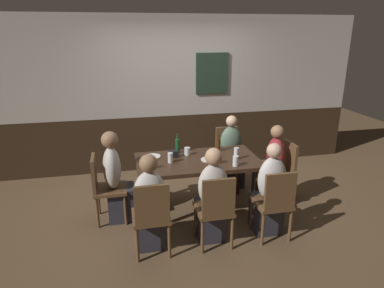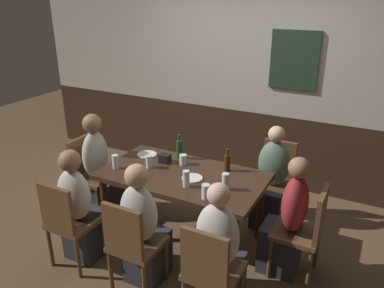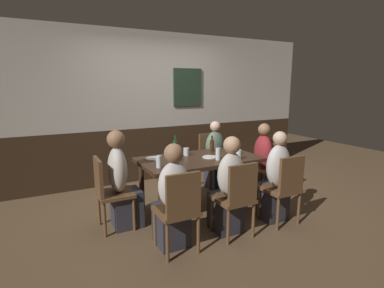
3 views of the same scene
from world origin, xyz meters
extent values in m
plane|color=brown|center=(0.00, 0.00, 0.00)|extent=(12.00, 12.00, 0.00)
cube|color=#332316|center=(0.00, 1.65, 0.47)|extent=(6.40, 0.10, 0.95)
cube|color=#B7B2A8|center=(0.00, 1.65, 1.77)|extent=(6.40, 0.10, 1.65)
cube|color=#233828|center=(0.62, 1.58, 1.65)|extent=(0.56, 0.03, 0.68)
cube|color=#382316|center=(0.00, 0.00, 0.71)|extent=(1.60, 0.88, 0.05)
cylinder|color=#382316|center=(-0.70, -0.36, 0.34)|extent=(0.07, 0.07, 0.69)
cylinder|color=#382316|center=(0.70, -0.36, 0.34)|extent=(0.07, 0.07, 0.69)
cylinder|color=#382316|center=(-0.70, 0.36, 0.34)|extent=(0.07, 0.07, 0.69)
cylinder|color=#382316|center=(0.70, 0.36, 0.34)|extent=(0.07, 0.07, 0.69)
cube|color=brown|center=(0.00, -0.78, 0.43)|extent=(0.40, 0.40, 0.04)
cube|color=brown|center=(0.00, -0.96, 0.67)|extent=(0.36, 0.04, 0.43)
cylinder|color=brown|center=(-0.17, -0.61, 0.21)|extent=(0.04, 0.04, 0.41)
cylinder|color=brown|center=(0.17, -0.61, 0.21)|extent=(0.04, 0.04, 0.41)
cylinder|color=brown|center=(-0.17, -0.95, 0.21)|extent=(0.04, 0.04, 0.41)
cylinder|color=brown|center=(0.17, -0.95, 0.21)|extent=(0.04, 0.04, 0.41)
cube|color=brown|center=(-1.14, 0.00, 0.43)|extent=(0.40, 0.40, 0.04)
cube|color=brown|center=(-1.32, 0.00, 0.67)|extent=(0.04, 0.36, 0.43)
cylinder|color=brown|center=(-0.97, 0.17, 0.21)|extent=(0.04, 0.04, 0.41)
cylinder|color=brown|center=(-0.97, -0.17, 0.21)|extent=(0.04, 0.04, 0.41)
cylinder|color=brown|center=(-1.31, 0.17, 0.21)|extent=(0.04, 0.04, 0.41)
cylinder|color=brown|center=(-1.31, -0.17, 0.21)|extent=(0.04, 0.04, 0.41)
cube|color=brown|center=(-0.70, -0.78, 0.43)|extent=(0.40, 0.40, 0.04)
cube|color=brown|center=(-0.70, -0.96, 0.67)|extent=(0.36, 0.04, 0.43)
cylinder|color=brown|center=(-0.87, -0.61, 0.21)|extent=(0.04, 0.04, 0.41)
cylinder|color=brown|center=(-0.53, -0.61, 0.21)|extent=(0.04, 0.04, 0.41)
cylinder|color=brown|center=(-0.87, -0.95, 0.21)|extent=(0.04, 0.04, 0.41)
cylinder|color=brown|center=(-0.53, -0.95, 0.21)|extent=(0.04, 0.04, 0.41)
cube|color=brown|center=(0.70, -0.78, 0.43)|extent=(0.40, 0.40, 0.04)
cube|color=brown|center=(0.70, -0.96, 0.67)|extent=(0.36, 0.04, 0.43)
cylinder|color=brown|center=(0.53, -0.61, 0.21)|extent=(0.04, 0.04, 0.41)
cylinder|color=brown|center=(0.87, -0.61, 0.21)|extent=(0.04, 0.04, 0.41)
cube|color=brown|center=(1.14, 0.00, 0.43)|extent=(0.40, 0.40, 0.04)
cube|color=brown|center=(1.32, 0.00, 0.67)|extent=(0.04, 0.36, 0.43)
cylinder|color=brown|center=(0.97, -0.17, 0.21)|extent=(0.04, 0.04, 0.41)
cylinder|color=brown|center=(0.97, 0.17, 0.21)|extent=(0.04, 0.04, 0.41)
cylinder|color=brown|center=(1.31, -0.17, 0.21)|extent=(0.04, 0.04, 0.41)
cylinder|color=brown|center=(1.31, 0.17, 0.21)|extent=(0.04, 0.04, 0.41)
cube|color=brown|center=(0.70, 0.78, 0.43)|extent=(0.40, 0.40, 0.04)
cube|color=brown|center=(0.70, 0.96, 0.67)|extent=(0.36, 0.04, 0.43)
cylinder|color=brown|center=(0.87, 0.61, 0.21)|extent=(0.04, 0.04, 0.41)
cylinder|color=brown|center=(0.53, 0.61, 0.21)|extent=(0.04, 0.04, 0.41)
cylinder|color=brown|center=(0.87, 0.95, 0.21)|extent=(0.04, 0.04, 0.41)
cylinder|color=brown|center=(0.53, 0.95, 0.21)|extent=(0.04, 0.04, 0.41)
cube|color=#2D2D38|center=(0.00, -0.65, 0.23)|extent=(0.32, 0.34, 0.45)
ellipsoid|color=beige|center=(0.00, -0.74, 0.71)|extent=(0.34, 0.22, 0.51)
sphere|color=tan|center=(0.00, -0.74, 1.05)|extent=(0.19, 0.19, 0.19)
cube|color=#2D2D38|center=(-1.01, 0.00, 0.23)|extent=(0.34, 0.32, 0.45)
ellipsoid|color=beige|center=(-1.10, 0.00, 0.72)|extent=(0.22, 0.34, 0.54)
sphere|color=#936B4C|center=(-1.10, 0.00, 1.09)|extent=(0.21, 0.21, 0.21)
cube|color=#2D2D38|center=(-0.70, -0.65, 0.23)|extent=(0.32, 0.34, 0.45)
ellipsoid|color=silver|center=(-0.70, -0.74, 0.70)|extent=(0.34, 0.22, 0.49)
sphere|color=#936B4C|center=(-0.70, -0.74, 1.03)|extent=(0.20, 0.20, 0.20)
cube|color=#2D2D38|center=(0.70, -0.65, 0.23)|extent=(0.32, 0.34, 0.45)
ellipsoid|color=silver|center=(0.70, -0.74, 0.72)|extent=(0.34, 0.22, 0.54)
sphere|color=#DBB293|center=(0.70, -0.74, 1.06)|extent=(0.17, 0.17, 0.17)
cube|color=#2D2D38|center=(1.01, 0.00, 0.23)|extent=(0.34, 0.32, 0.45)
ellipsoid|color=maroon|center=(1.10, 0.00, 0.71)|extent=(0.22, 0.34, 0.52)
sphere|color=#936B4C|center=(1.10, 0.00, 1.05)|extent=(0.18, 0.18, 0.18)
cube|color=#2D2D38|center=(0.70, 0.65, 0.23)|extent=(0.32, 0.34, 0.45)
ellipsoid|color=#56705B|center=(0.70, 0.74, 0.70)|extent=(0.34, 0.22, 0.50)
sphere|color=#DBB293|center=(0.70, 0.74, 1.03)|extent=(0.17, 0.17, 0.17)
cylinder|color=silver|center=(-0.66, -0.20, 0.81)|extent=(0.06, 0.06, 0.14)
cylinder|color=#C6842D|center=(-0.66, -0.20, 0.77)|extent=(0.05, 0.05, 0.06)
cylinder|color=silver|center=(0.16, -0.21, 0.82)|extent=(0.06, 0.06, 0.16)
cylinder|color=#331E14|center=(0.16, -0.21, 0.79)|extent=(0.05, 0.05, 0.10)
cylinder|color=silver|center=(-0.37, -0.03, 0.81)|extent=(0.07, 0.07, 0.13)
cylinder|color=silver|center=(-0.37, -0.03, 0.77)|extent=(0.06, 0.06, 0.06)
cylinder|color=silver|center=(0.41, -0.32, 0.81)|extent=(0.07, 0.07, 0.13)
cylinder|color=#B26623|center=(0.41, -0.32, 0.78)|extent=(0.06, 0.06, 0.08)
cylinder|color=silver|center=(0.49, -0.10, 0.82)|extent=(0.06, 0.06, 0.16)
cylinder|color=#331E14|center=(0.49, -0.10, 0.80)|extent=(0.06, 0.06, 0.12)
cylinder|color=silver|center=(-0.10, 0.20, 0.79)|extent=(0.08, 0.08, 0.11)
cylinder|color=gold|center=(-0.10, 0.20, 0.77)|extent=(0.07, 0.07, 0.07)
cylinder|color=#194723|center=(-0.21, 0.32, 0.84)|extent=(0.06, 0.06, 0.20)
cylinder|color=#194723|center=(-0.21, 0.32, 0.97)|extent=(0.03, 0.03, 0.07)
cylinder|color=#42230F|center=(0.36, 0.27, 0.82)|extent=(0.06, 0.06, 0.17)
cylinder|color=#42230F|center=(0.36, 0.27, 0.94)|extent=(0.03, 0.03, 0.07)
cylinder|color=white|center=(-0.57, 0.23, 0.75)|extent=(0.21, 0.21, 0.01)
cylinder|color=white|center=(0.13, -0.05, 0.75)|extent=(0.20, 0.20, 0.01)
cube|color=black|center=(-0.29, 0.16, 0.79)|extent=(0.11, 0.09, 0.09)
camera|label=1|loc=(-0.97, -4.06, 2.34)|focal=32.00mm
camera|label=2|loc=(1.62, -2.89, 2.38)|focal=35.36mm
camera|label=3|loc=(-1.87, -3.39, 1.70)|focal=27.87mm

